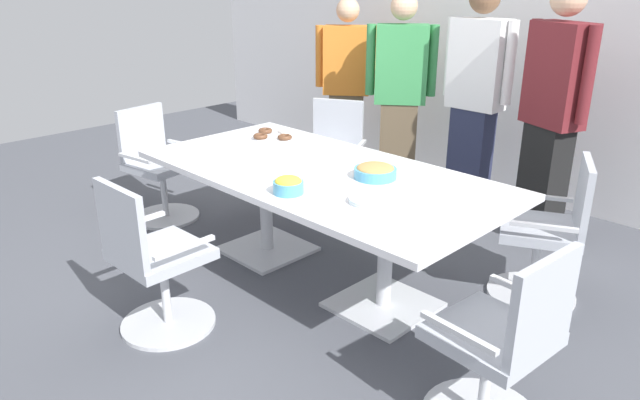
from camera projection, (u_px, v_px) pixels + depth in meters
name	position (u px, v px, depth m)	size (l,w,h in m)	color
ground_plane	(320.00, 276.00, 3.99)	(10.00, 10.00, 0.01)	#4C4F56
back_wall	(518.00, 36.00, 5.05)	(8.00, 0.10, 2.80)	white
conference_table	(320.00, 189.00, 3.76)	(2.40, 1.20, 0.75)	silver
office_chair_0	(501.00, 351.00, 2.52)	(0.58, 0.58, 0.91)	silver
office_chair_1	(548.00, 238.00, 3.58)	(0.73, 0.73, 0.91)	silver
office_chair_2	(332.00, 162.00, 5.02)	(0.73, 0.73, 0.91)	silver
office_chair_3	(158.00, 170.00, 4.81)	(0.62, 0.62, 0.91)	silver
office_chair_4	(154.00, 266.00, 3.25)	(0.55, 0.55, 0.91)	silver
person_standing_0	(347.00, 86.00, 5.72)	(0.54, 0.44, 1.70)	brown
person_standing_1	(400.00, 94.00, 5.16)	(0.53, 0.45, 1.76)	brown
person_standing_2	(475.00, 97.00, 4.75)	(0.61, 0.24, 1.86)	#232842
person_standing_3	(552.00, 112.00, 4.16)	(0.59, 0.37, 1.88)	black
snack_bowl_chips_yellow	(288.00, 185.00, 3.32)	(0.17, 0.17, 0.10)	#4C9EC6
snack_bowl_cookies	(375.00, 171.00, 3.56)	(0.26, 0.26, 0.09)	#4C9EC6
donut_platter	(274.00, 135.00, 4.45)	(0.35, 0.35, 0.04)	white
plate_stack	(370.00, 200.00, 3.19)	(0.23, 0.23, 0.03)	white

